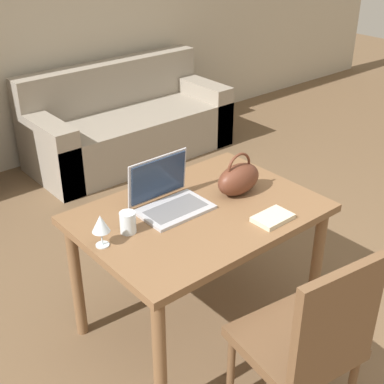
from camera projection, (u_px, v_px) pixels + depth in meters
name	position (u px, v px, depth m)	size (l,w,h in m)	color
dining_table	(199.00, 226.00, 2.68)	(1.18, 0.83, 0.73)	brown
chair	(309.00, 340.00, 2.15)	(0.50, 0.50, 0.94)	brown
couch	(128.00, 126.00, 4.83)	(1.82, 0.78, 0.82)	gray
laptop	(167.00, 194.00, 2.64)	(0.35, 0.27, 0.25)	#ADADB2
drinking_glass	(128.00, 222.00, 2.44)	(0.08, 0.08, 0.10)	silver
wine_glass	(101.00, 224.00, 2.31)	(0.08, 0.08, 0.15)	silver
handbag	(239.00, 179.00, 2.75)	(0.26, 0.14, 0.23)	#592D1E
book	(273.00, 218.00, 2.55)	(0.19, 0.13, 0.02)	beige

